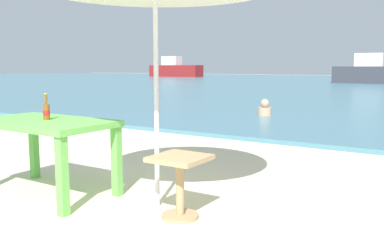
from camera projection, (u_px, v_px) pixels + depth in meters
picnic_table_green at (45, 131)px, 4.20m from camera, size 1.40×0.80×0.76m
beer_bottle_amber at (46, 110)px, 4.17m from camera, size 0.07×0.07×0.26m
side_table_wood at (180, 177)px, 3.56m from camera, size 0.44×0.44×0.54m
swimmer_person at (265, 109)px, 10.37m from camera, size 0.34×0.34×0.41m
boat_fishing_trawler at (175, 69)px, 48.86m from camera, size 6.45×1.76×2.35m
boat_barge at (376, 73)px, 29.42m from camera, size 5.82×1.59×2.12m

